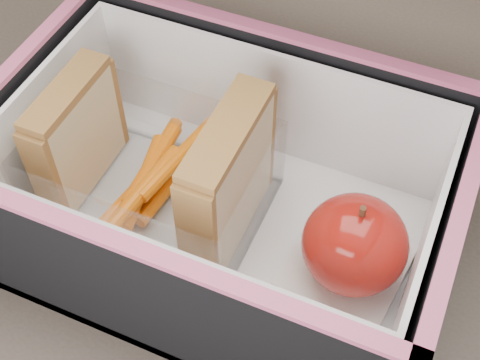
% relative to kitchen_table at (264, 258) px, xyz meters
% --- Properties ---
extents(kitchen_table, '(1.20, 0.80, 0.75)m').
position_rel_kitchen_table_xyz_m(kitchen_table, '(0.00, 0.00, 0.00)').
color(kitchen_table, brown).
rests_on(kitchen_table, ground).
extents(lunch_bag, '(0.32, 0.35, 0.28)m').
position_rel_kitchen_table_xyz_m(lunch_bag, '(-0.02, -0.04, 0.16)').
color(lunch_bag, black).
rests_on(lunch_bag, kitchen_table).
extents(plastic_tub, '(0.17, 0.12, 0.07)m').
position_rel_kitchen_table_xyz_m(plastic_tub, '(-0.07, -0.05, 0.14)').
color(plastic_tub, white).
rests_on(plastic_tub, lunch_bag).
extents(sandwich_left, '(0.02, 0.08, 0.10)m').
position_rel_kitchen_table_xyz_m(sandwich_left, '(-0.14, -0.05, 0.16)').
color(sandwich_left, beige).
rests_on(sandwich_left, plastic_tub).
extents(sandwich_right, '(0.03, 0.10, 0.11)m').
position_rel_kitchen_table_xyz_m(sandwich_right, '(-0.01, -0.05, 0.16)').
color(sandwich_right, beige).
rests_on(sandwich_right, plastic_tub).
extents(carrot_sticks, '(0.05, 0.14, 0.03)m').
position_rel_kitchen_table_xyz_m(carrot_sticks, '(-0.08, -0.04, 0.12)').
color(carrot_sticks, '#DE5400').
rests_on(carrot_sticks, plastic_tub).
extents(paper_napkin, '(0.09, 0.09, 0.01)m').
position_rel_kitchen_table_xyz_m(paper_napkin, '(0.08, -0.05, 0.11)').
color(paper_napkin, white).
rests_on(paper_napkin, lunch_bag).
extents(red_apple, '(0.07, 0.07, 0.08)m').
position_rel_kitchen_table_xyz_m(red_apple, '(0.08, -0.05, 0.15)').
color(red_apple, maroon).
rests_on(red_apple, paper_napkin).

